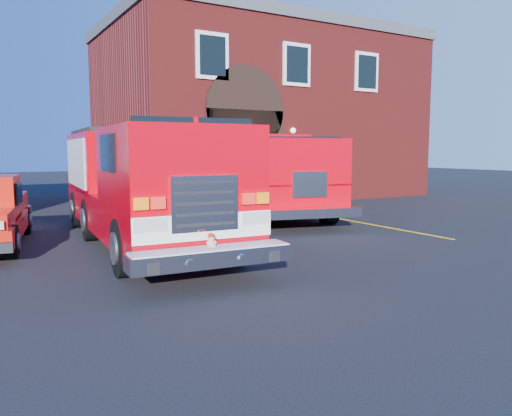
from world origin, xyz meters
TOP-DOWN VIEW (x-y plane):
  - ground at (0.00, 0.00)m, footprint 100.00×100.00m
  - parking_stripe_near at (6.50, 1.00)m, footprint 0.12×3.00m
  - parking_stripe_mid at (6.50, 4.00)m, footprint 0.12×3.00m
  - parking_stripe_far at (6.50, 7.00)m, footprint 0.12×3.00m
  - fire_station at (8.99, 13.98)m, footprint 15.20×10.20m
  - fire_engine at (-0.78, 3.19)m, footprint 3.33×9.78m
  - secondary_truck at (5.06, 6.67)m, footprint 4.96×9.39m

SIDE VIEW (x-z plane):
  - ground at x=0.00m, z-range 0.00..0.00m
  - parking_stripe_near at x=6.50m, z-range 0.00..0.01m
  - parking_stripe_mid at x=6.50m, z-range 0.00..0.01m
  - parking_stripe_far at x=6.50m, z-range 0.00..0.01m
  - fire_engine at x=-0.78m, z-range 0.05..3.02m
  - secondary_truck at x=5.06m, z-range 0.13..3.05m
  - fire_station at x=8.99m, z-range 0.03..8.48m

